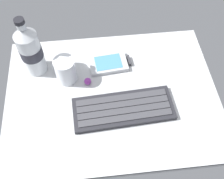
% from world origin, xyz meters
% --- Properties ---
extents(ground_plane, '(0.64, 0.48, 0.03)m').
position_xyz_m(ground_plane, '(0.00, -0.00, -0.01)').
color(ground_plane, '#B7BABC').
extents(keyboard, '(0.30, 0.13, 0.02)m').
position_xyz_m(keyboard, '(0.03, -0.06, 0.01)').
color(keyboard, '#232328').
rests_on(keyboard, ground_plane).
extents(handheld_device, '(0.13, 0.09, 0.02)m').
position_xyz_m(handheld_device, '(0.01, 0.12, 0.01)').
color(handheld_device, '#B7BABF').
rests_on(handheld_device, ground_plane).
extents(juice_cup, '(0.06, 0.06, 0.09)m').
position_xyz_m(juice_cup, '(-0.13, 0.08, 0.04)').
color(juice_cup, silver).
rests_on(juice_cup, ground_plane).
extents(water_bottle, '(0.07, 0.07, 0.21)m').
position_xyz_m(water_bottle, '(-0.23, 0.12, 0.09)').
color(water_bottle, silver).
rests_on(water_bottle, ground_plane).
extents(trackball_mouse, '(0.02, 0.02, 0.02)m').
position_xyz_m(trackball_mouse, '(-0.07, 0.05, 0.01)').
color(trackball_mouse, purple).
rests_on(trackball_mouse, ground_plane).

